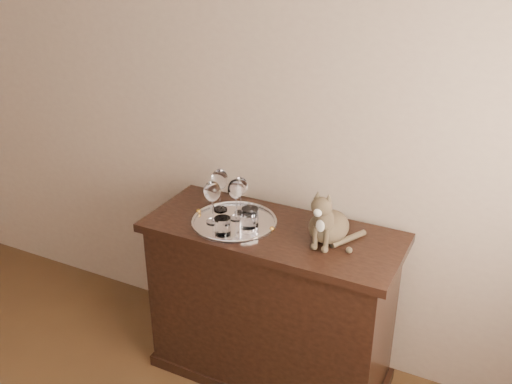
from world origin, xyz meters
TOP-DOWN VIEW (x-y plane):
  - wall_back at (0.00, 2.25)m, footprint 4.00×0.10m
  - sideboard at (0.60, 1.94)m, footprint 1.20×0.50m
  - tray at (0.42, 1.91)m, footprint 0.40×0.40m
  - wine_glass_a at (0.30, 1.99)m, footprint 0.08×0.08m
  - wine_glass_b at (0.40, 2.00)m, footprint 0.07×0.07m
  - wine_glass_c at (0.33, 1.86)m, footprint 0.08×0.08m
  - wine_glass_d at (0.41, 1.94)m, footprint 0.08×0.08m
  - tumbler_a at (0.51, 1.86)m, footprint 0.07×0.07m
  - tumbler_b at (0.43, 1.78)m, footprint 0.07×0.07m
  - tumbler_c at (0.50, 1.91)m, footprint 0.08×0.08m
  - cat at (0.86, 1.96)m, footprint 0.28×0.26m

SIDE VIEW (x-z plane):
  - sideboard at x=0.60m, z-range 0.00..0.85m
  - tray at x=0.42m, z-range 0.85..0.86m
  - tumbler_b at x=0.43m, z-range 0.86..0.94m
  - tumbler_a at x=0.51m, z-range 0.86..0.94m
  - tumbler_c at x=0.50m, z-range 0.86..0.95m
  - wine_glass_b at x=0.40m, z-range 0.86..1.05m
  - wine_glass_d at x=0.41m, z-range 0.86..1.06m
  - wine_glass_c at x=0.33m, z-range 0.86..1.07m
  - wine_glass_a at x=0.30m, z-range 0.86..1.07m
  - cat at x=0.86m, z-range 0.85..1.12m
  - wall_back at x=0.00m, z-range 0.00..2.70m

